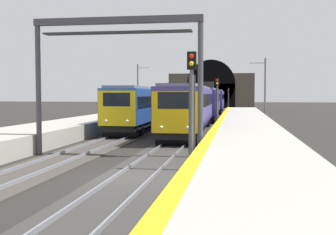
{
  "coord_description": "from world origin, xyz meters",
  "views": [
    {
      "loc": [
        -16.23,
        -3.87,
        3.29
      ],
      "look_at": [
        17.34,
        1.48,
        1.44
      ],
      "focal_mm": 46.64,
      "sensor_mm": 36.0,
      "label": 1
    }
  ],
  "objects_px": {
    "catenary_mast_near": "(265,89)",
    "catenary_mast_far": "(138,89)",
    "railway_signal_mid": "(217,99)",
    "railway_signal_near": "(192,102)",
    "railway_signal_far": "(228,97)",
    "train_main_approaching": "(207,102)",
    "overhead_signal_gantry": "(117,51)",
    "train_adjacent_platform": "(161,103)"
  },
  "relations": [
    {
      "from": "train_adjacent_platform",
      "to": "train_main_approaching",
      "type": "bearing_deg",
      "value": 144.3
    },
    {
      "from": "train_main_approaching",
      "to": "catenary_mast_far",
      "type": "height_order",
      "value": "catenary_mast_far"
    },
    {
      "from": "train_adjacent_platform",
      "to": "railway_signal_far",
      "type": "xyz_separation_m",
      "value": [
        44.51,
        -6.67,
        0.45
      ]
    },
    {
      "from": "railway_signal_near",
      "to": "railway_signal_mid",
      "type": "distance_m",
      "value": 23.3
    },
    {
      "from": "railway_signal_mid",
      "to": "overhead_signal_gantry",
      "type": "distance_m",
      "value": 20.07
    },
    {
      "from": "railway_signal_far",
      "to": "train_adjacent_platform",
      "type": "bearing_deg",
      "value": -8.52
    },
    {
      "from": "railway_signal_near",
      "to": "catenary_mast_far",
      "type": "xyz_separation_m",
      "value": [
        50.05,
        13.85,
        1.16
      ]
    },
    {
      "from": "train_adjacent_platform",
      "to": "catenary_mast_near",
      "type": "height_order",
      "value": "catenary_mast_near"
    },
    {
      "from": "train_main_approaching",
      "to": "railway_signal_far",
      "type": "height_order",
      "value": "train_main_approaching"
    },
    {
      "from": "railway_signal_mid",
      "to": "catenary_mast_far",
      "type": "bearing_deg",
      "value": -152.62
    },
    {
      "from": "catenary_mast_far",
      "to": "railway_signal_near",
      "type": "bearing_deg",
      "value": -164.53
    },
    {
      "from": "railway_signal_mid",
      "to": "catenary_mast_near",
      "type": "distance_m",
      "value": 14.38
    },
    {
      "from": "catenary_mast_near",
      "to": "railway_signal_near",
      "type": "bearing_deg",
      "value": 171.92
    },
    {
      "from": "railway_signal_far",
      "to": "catenary_mast_near",
      "type": "xyz_separation_m",
      "value": [
        -38.55,
        -5.21,
        1.25
      ]
    },
    {
      "from": "overhead_signal_gantry",
      "to": "train_main_approaching",
      "type": "bearing_deg",
      "value": -4.0
    },
    {
      "from": "catenary_mast_near",
      "to": "catenary_mast_far",
      "type": "xyz_separation_m",
      "value": [
        13.4,
        19.06,
        0.17
      ]
    },
    {
      "from": "overhead_signal_gantry",
      "to": "railway_signal_far",
      "type": "bearing_deg",
      "value": -3.47
    },
    {
      "from": "catenary_mast_near",
      "to": "railway_signal_mid",
      "type": "bearing_deg",
      "value": 158.71
    },
    {
      "from": "railway_signal_near",
      "to": "catenary_mast_near",
      "type": "xyz_separation_m",
      "value": [
        36.65,
        -5.21,
        0.98
      ]
    },
    {
      "from": "railway_signal_near",
      "to": "catenary_mast_far",
      "type": "height_order",
      "value": "catenary_mast_far"
    },
    {
      "from": "overhead_signal_gantry",
      "to": "catenary_mast_near",
      "type": "height_order",
      "value": "catenary_mast_near"
    },
    {
      "from": "railway_signal_far",
      "to": "catenary_mast_far",
      "type": "bearing_deg",
      "value": -28.85
    },
    {
      "from": "railway_signal_mid",
      "to": "catenary_mast_far",
      "type": "relative_size",
      "value": 0.59
    },
    {
      "from": "catenary_mast_near",
      "to": "railway_signal_far",
      "type": "bearing_deg",
      "value": 7.69
    },
    {
      "from": "railway_signal_near",
      "to": "railway_signal_far",
      "type": "bearing_deg",
      "value": -180.0
    },
    {
      "from": "railway_signal_mid",
      "to": "catenary_mast_far",
      "type": "xyz_separation_m",
      "value": [
        26.76,
        13.85,
        1.3
      ]
    },
    {
      "from": "railway_signal_mid",
      "to": "overhead_signal_gantry",
      "type": "bearing_deg",
      "value": -12.55
    },
    {
      "from": "railway_signal_far",
      "to": "train_main_approaching",
      "type": "bearing_deg",
      "value": -3.0
    },
    {
      "from": "train_main_approaching",
      "to": "railway_signal_mid",
      "type": "relative_size",
      "value": 12.68
    },
    {
      "from": "railway_signal_far",
      "to": "catenary_mast_far",
      "type": "distance_m",
      "value": 28.75
    },
    {
      "from": "railway_signal_far",
      "to": "overhead_signal_gantry",
      "type": "bearing_deg",
      "value": -3.47
    },
    {
      "from": "train_main_approaching",
      "to": "catenary_mast_near",
      "type": "bearing_deg",
      "value": 82.43
    },
    {
      "from": "catenary_mast_far",
      "to": "catenary_mast_near",
      "type": "bearing_deg",
      "value": -125.11
    },
    {
      "from": "train_adjacent_platform",
      "to": "catenary_mast_far",
      "type": "bearing_deg",
      "value": -160.67
    },
    {
      "from": "train_adjacent_platform",
      "to": "railway_signal_far",
      "type": "relative_size",
      "value": 8.54
    },
    {
      "from": "train_main_approaching",
      "to": "railway_signal_far",
      "type": "xyz_separation_m",
      "value": [
        37.72,
        -1.97,
        0.41
      ]
    },
    {
      "from": "train_main_approaching",
      "to": "overhead_signal_gantry",
      "type": "relative_size",
      "value": 6.73
    },
    {
      "from": "overhead_signal_gantry",
      "to": "catenary_mast_near",
      "type": "relative_size",
      "value": 1.17
    },
    {
      "from": "train_adjacent_platform",
      "to": "railway_signal_mid",
      "type": "bearing_deg",
      "value": 41.01
    },
    {
      "from": "catenary_mast_near",
      "to": "catenary_mast_far",
      "type": "bearing_deg",
      "value": 54.89
    },
    {
      "from": "train_main_approaching",
      "to": "overhead_signal_gantry",
      "type": "xyz_separation_m",
      "value": [
        -33.6,
        2.35,
        3.22
      ]
    },
    {
      "from": "railway_signal_mid",
      "to": "railway_signal_far",
      "type": "xyz_separation_m",
      "value": [
        51.9,
        -0.0,
        -0.13
      ]
    }
  ]
}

